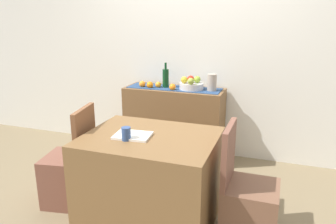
% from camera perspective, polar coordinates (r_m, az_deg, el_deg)
% --- Properties ---
extents(ground_plane, '(6.40, 6.40, 0.02)m').
position_cam_1_polar(ground_plane, '(3.29, -1.40, -14.10)').
color(ground_plane, '#7A6A4E').
rests_on(ground_plane, ground).
extents(room_wall_rear, '(6.40, 0.06, 2.70)m').
position_cam_1_polar(room_wall_rear, '(3.97, 4.64, 11.91)').
color(room_wall_rear, silver).
rests_on(room_wall_rear, ground).
extents(sideboard_console, '(1.15, 0.42, 0.84)m').
position_cam_1_polar(sideboard_console, '(3.95, 1.05, -1.86)').
color(sideboard_console, brown).
rests_on(sideboard_console, ground).
extents(table_runner, '(1.08, 0.32, 0.01)m').
position_cam_1_polar(table_runner, '(3.84, 1.08, 4.14)').
color(table_runner, navy).
rests_on(table_runner, sideboard_console).
extents(fruit_bowl, '(0.27, 0.27, 0.07)m').
position_cam_1_polar(fruit_bowl, '(3.77, 4.04, 4.48)').
color(fruit_bowl, silver).
rests_on(fruit_bowl, table_runner).
extents(apple_left, '(0.08, 0.08, 0.08)m').
position_cam_1_polar(apple_left, '(3.78, 3.89, 5.67)').
color(apple_left, red).
rests_on(apple_left, fruit_bowl).
extents(apple_front, '(0.08, 0.08, 0.08)m').
position_cam_1_polar(apple_front, '(3.77, 5.03, 5.59)').
color(apple_front, '#88A932').
rests_on(apple_front, fruit_bowl).
extents(apple_right, '(0.07, 0.07, 0.07)m').
position_cam_1_polar(apple_right, '(3.67, 3.93, 5.29)').
color(apple_right, '#92A63E').
rests_on(apple_right, fruit_bowl).
extents(apple_rear, '(0.08, 0.08, 0.08)m').
position_cam_1_polar(apple_rear, '(3.74, 2.80, 5.54)').
color(apple_rear, gold).
rests_on(apple_rear, fruit_bowl).
extents(wine_bottle, '(0.07, 0.07, 0.29)m').
position_cam_1_polar(wine_bottle, '(3.85, -0.41, 5.86)').
color(wine_bottle, '#0F3A1B').
rests_on(wine_bottle, sideboard_console).
extents(ceramic_vase, '(0.10, 0.10, 0.19)m').
position_cam_1_polar(ceramic_vase, '(3.71, 7.55, 5.02)').
color(ceramic_vase, '#A3968B').
rests_on(ceramic_vase, sideboard_console).
extents(orange_loose_far, '(0.07, 0.07, 0.07)m').
position_cam_1_polar(orange_loose_far, '(3.87, -1.68, 4.71)').
color(orange_loose_far, orange).
rests_on(orange_loose_far, sideboard_console).
extents(orange_loose_end, '(0.08, 0.08, 0.08)m').
position_cam_1_polar(orange_loose_end, '(3.85, -3.14, 4.68)').
color(orange_loose_end, orange).
rests_on(orange_loose_end, sideboard_console).
extents(orange_loose_mid, '(0.07, 0.07, 0.07)m').
position_cam_1_polar(orange_loose_mid, '(3.91, -4.44, 4.81)').
color(orange_loose_mid, orange).
rests_on(orange_loose_mid, sideboard_console).
extents(orange_loose_near_bowl, '(0.07, 0.07, 0.07)m').
position_cam_1_polar(orange_loose_near_bowl, '(3.73, 0.77, 4.31)').
color(orange_loose_near_bowl, orange).
rests_on(orange_loose_near_bowl, sideboard_console).
extents(dining_table, '(1.04, 0.83, 0.74)m').
position_cam_1_polar(dining_table, '(2.77, -2.99, -11.33)').
color(dining_table, brown).
rests_on(dining_table, ground).
extents(open_book, '(0.30, 0.24, 0.02)m').
position_cam_1_polar(open_book, '(2.61, -6.10, -4.04)').
color(open_book, white).
rests_on(open_book, dining_table).
extents(coffee_cup, '(0.07, 0.07, 0.10)m').
position_cam_1_polar(coffee_cup, '(2.53, -7.20, -3.72)').
color(coffee_cup, '#2F4B85').
rests_on(coffee_cup, dining_table).
extents(chair_near_window, '(0.46, 0.46, 0.90)m').
position_cam_1_polar(chair_near_window, '(3.17, -16.38, -10.35)').
color(chair_near_window, brown).
rests_on(chair_near_window, ground).
extents(chair_by_corner, '(0.40, 0.40, 0.90)m').
position_cam_1_polar(chair_by_corner, '(2.66, 13.49, -15.64)').
color(chair_by_corner, brown).
rests_on(chair_by_corner, ground).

